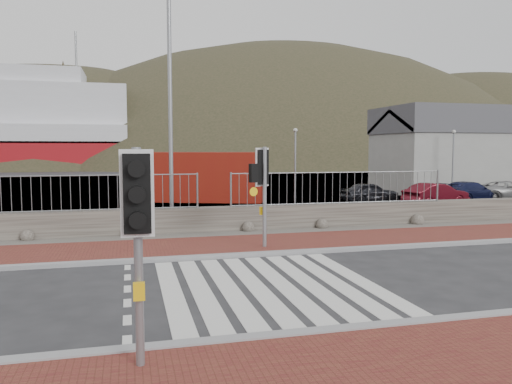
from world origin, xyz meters
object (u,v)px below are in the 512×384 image
object	(u,v)px
traffic_signal_far	(263,176)
streetlight	(174,95)
traffic_signal_near	(137,211)
shipping_container	(206,176)
car_c	(469,192)
car_a	(370,192)
car_b	(436,195)

from	to	relation	value
traffic_signal_far	streetlight	distance (m)	5.43
traffic_signal_near	streetlight	distance (m)	12.03
traffic_signal_near	shipping_container	size ratio (longest dim) A/B	0.45
traffic_signal_near	car_c	distance (m)	25.26
car_a	car_c	bearing A→B (deg)	-107.96
traffic_signal_near	car_a	xyz separation A→B (m)	(13.04, 18.80, -1.60)
shipping_container	car_b	distance (m)	12.65
traffic_signal_far	car_b	bearing A→B (deg)	-160.46
streetlight	shipping_container	distance (m)	11.19
traffic_signal_near	traffic_signal_far	size ratio (longest dim) A/B	0.99
car_b	traffic_signal_far	bearing A→B (deg)	113.52
streetlight	traffic_signal_far	bearing A→B (deg)	-37.96
car_a	car_c	world-z (taller)	car_c
shipping_container	car_c	world-z (taller)	shipping_container
streetlight	car_a	bearing A→B (deg)	56.15
streetlight	car_c	size ratio (longest dim) A/B	2.15
shipping_container	traffic_signal_near	bearing A→B (deg)	-81.02
car_b	car_c	distance (m)	3.18
shipping_container	streetlight	bearing A→B (deg)	-84.66
streetlight	car_c	xyz separation A→B (m)	(16.80, 5.68, -4.32)
streetlight	car_b	xyz separation A→B (m)	(13.86, 4.46, -4.31)
traffic_signal_far	streetlight	size ratio (longest dim) A/B	0.35
traffic_signal_far	car_a	distance (m)	14.76
traffic_signal_far	car_c	world-z (taller)	traffic_signal_far
traffic_signal_far	car_b	xyz separation A→B (m)	(11.66, 8.62, -1.60)
traffic_signal_near	traffic_signal_far	xyz separation A→B (m)	(3.74, 7.45, 0.04)
streetlight	car_b	size ratio (longest dim) A/B	2.39
car_c	car_b	bearing A→B (deg)	93.23
traffic_signal_far	car_b	world-z (taller)	traffic_signal_far
traffic_signal_near	car_c	world-z (taller)	traffic_signal_near
traffic_signal_far	car_a	size ratio (longest dim) A/B	0.93
traffic_signal_near	car_c	size ratio (longest dim) A/B	0.74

